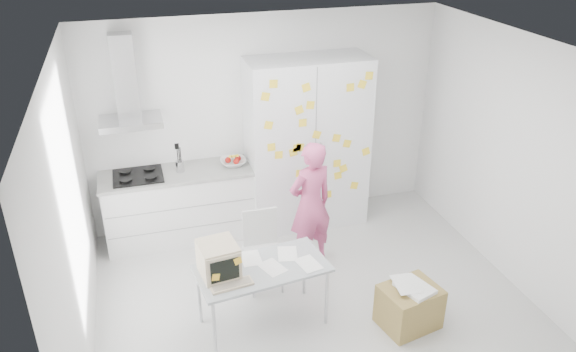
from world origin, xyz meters
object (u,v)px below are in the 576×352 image
object	(u,v)px
person	(311,204)
chair	(262,245)
cardboard_box	(409,306)
desk	(235,264)

from	to	relation	value
person	chair	xyz separation A→B (m)	(-0.64, -0.26, -0.26)
chair	cardboard_box	xyz separation A→B (m)	(1.24, -1.09, -0.27)
person	cardboard_box	distance (m)	1.57
chair	cardboard_box	size ratio (longest dim) A/B	1.39
desk	chair	xyz separation A→B (m)	(0.42, 0.65, -0.27)
person	chair	size ratio (longest dim) A/B	1.73
cardboard_box	chair	bearing A→B (deg)	138.72
desk	chair	distance (m)	0.82
person	cardboard_box	xyz separation A→B (m)	(0.60, -1.35, -0.53)
desk	chair	size ratio (longest dim) A/B	1.51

